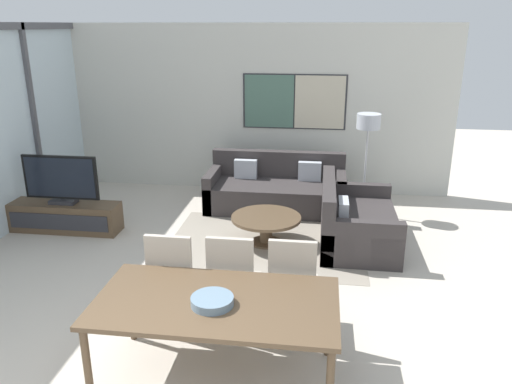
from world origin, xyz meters
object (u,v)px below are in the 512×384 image
fruit_bowl (212,300)px  coffee_table (266,223)px  floor_lamp (368,130)px  television (61,180)px  sofa_main (276,191)px  dining_chair_right (293,281)px  sofa_side (352,224)px  dining_chair_left (174,276)px  dining_chair_centre (233,278)px  dining_table (216,307)px  tv_console (66,217)px

fruit_bowl → coffee_table: bearing=88.0°
floor_lamp → television: bearing=-164.1°
sofa_main → dining_chair_right: (0.47, -3.41, 0.28)m
dining_chair_right → coffee_table: bearing=103.3°
dining_chair_right → fruit_bowl: 1.00m
television → sofa_main: television is taller
sofa_side → floor_lamp: (0.22, 1.08, 1.05)m
dining_chair_left → sofa_main: bearing=79.5°
floor_lamp → dining_chair_centre: bearing=-113.6°
coffee_table → dining_chair_centre: (-0.08, -2.00, 0.26)m
television → dining_chair_right: (3.32, -2.05, -0.20)m
dining_table → dining_chair_left: dining_chair_left is taller
sofa_main → dining_chair_right: 3.45m
sofa_side → sofa_main: bearing=42.0°
sofa_main → floor_lamp: floor_lamp is taller
tv_console → sofa_main: 3.15m
fruit_bowl → dining_chair_centre: bearing=89.0°
sofa_main → dining_chair_centre: size_ratio=2.14×
sofa_side → fruit_bowl: (-1.22, -2.96, 0.50)m
dining_chair_centre → sofa_main: bearing=88.6°
television → dining_table: television is taller
tv_console → dining_chair_right: size_ratio=1.54×
tv_console → dining_chair_left: bearing=-43.5°
television → floor_lamp: size_ratio=0.68×
tv_console → dining_chair_right: bearing=-31.8°
tv_console → television: size_ratio=1.45×
tv_console → coffee_table: (2.85, -0.07, 0.09)m
sofa_main → dining_table: sofa_main is taller
dining_chair_right → floor_lamp: size_ratio=0.64×
dining_chair_left → dining_chair_right: same height
dining_chair_centre → coffee_table: bearing=87.6°
sofa_main → dining_chair_centre: dining_chair_centre is taller
tv_console → sofa_main: size_ratio=0.72×
dining_chair_centre → dining_chair_right: size_ratio=1.00×
dining_chair_left → dining_chair_centre: same height
dining_table → dining_chair_right: dining_chair_right is taller
sofa_side → tv_console: bearing=91.7°
dining_table → floor_lamp: bearing=70.3°
tv_console → floor_lamp: size_ratio=0.99×
dining_chair_left → dining_chair_right: (1.11, 0.04, 0.00)m
dining_table → dining_chair_right: bearing=52.6°
sofa_side → dining_chair_centre: 2.51m
dining_chair_right → floor_lamp: 3.45m
dining_chair_centre → dining_chair_right: same height
television → dining_chair_left: size_ratio=1.06×
coffee_table → floor_lamp: size_ratio=0.59×
coffee_table → dining_table: bearing=-91.8°
television → dining_chair_right: size_ratio=1.06×
tv_console → floor_lamp: 4.50m
dining_chair_centre → dining_chair_right: (0.55, 0.02, 0.00)m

